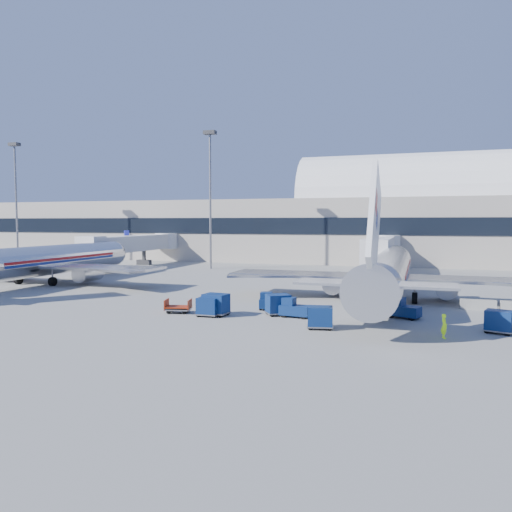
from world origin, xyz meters
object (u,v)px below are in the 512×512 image
(jetbridge_near, at_px, (382,248))
(mast_far_west, at_px, (16,185))
(cart_open_red, at_px, (178,308))
(mast_west, at_px, (210,179))
(barrier_near, at_px, (478,305))
(tug_lead, at_px, (294,308))
(ramp_worker, at_px, (444,326))
(jetbridge_mid, at_px, (137,244))
(tug_left, at_px, (266,301))
(tug_right, at_px, (403,309))
(airliner_main, at_px, (388,271))
(cart_train_b, at_px, (216,304))
(cart_train_c, at_px, (208,306))
(cart_train_a, at_px, (278,304))
(cart_solo_far, at_px, (499,321))
(airliner_mid, at_px, (41,261))
(cart_solo_near, at_px, (320,317))

(jetbridge_near, height_order, mast_far_west, mast_far_west)
(cart_open_red, bearing_deg, mast_west, 96.52)
(barrier_near, distance_m, cart_open_red, 26.50)
(tug_lead, relative_size, ramp_worker, 1.55)
(jetbridge_mid, xyz_separation_m, tug_left, (34.37, -34.31, -3.21))
(tug_right, relative_size, cart_open_red, 1.16)
(tug_left, height_order, cart_open_red, tug_left)
(airliner_main, xyz_separation_m, cart_train_b, (-13.11, -12.35, -1.96))
(cart_train_b, xyz_separation_m, cart_train_c, (-0.45, -0.60, -0.13))
(jetbridge_mid, bearing_deg, cart_train_a, -45.55)
(jetbridge_mid, bearing_deg, tug_lead, -44.75)
(jetbridge_mid, bearing_deg, cart_train_c, -51.84)
(cart_train_c, bearing_deg, mast_west, 111.99)
(tug_left, bearing_deg, tug_lead, -145.27)
(mast_west, height_order, tug_right, mast_west)
(cart_solo_far, bearing_deg, cart_train_c, -161.08)
(jetbridge_mid, relative_size, tug_right, 9.73)
(mast_west, bearing_deg, tug_left, -59.20)
(cart_train_c, distance_m, cart_open_red, 3.15)
(cart_train_b, distance_m, ramp_worker, 17.95)
(tug_left, height_order, cart_train_c, cart_train_c)
(jetbridge_near, distance_m, cart_train_c, 40.92)
(airliner_main, bearing_deg, cart_open_red, -143.46)
(jetbridge_near, relative_size, mast_west, 1.22)
(jetbridge_mid, height_order, barrier_near, jetbridge_mid)
(barrier_near, height_order, cart_solo_far, cart_solo_far)
(jetbridge_near, height_order, tug_left, jetbridge_near)
(airliner_mid, relative_size, tug_left, 14.31)
(tug_lead, xyz_separation_m, cart_open_red, (-9.87, -1.28, -0.32))
(airliner_main, bearing_deg, cart_train_b, -136.71)
(cart_train_a, relative_size, cart_solo_near, 1.19)
(barrier_near, height_order, tug_lead, tug_lead)
(airliner_main, height_order, mast_west, mast_west)
(mast_far_west, xyz_separation_m, tug_right, (71.76, -34.11, -14.04))
(cart_solo_far, relative_size, cart_open_red, 0.89)
(airliner_mid, relative_size, mast_west, 1.65)
(airliner_mid, relative_size, tug_lead, 14.48)
(tug_left, relative_size, cart_open_red, 1.07)
(barrier_near, height_order, cart_solo_near, cart_solo_near)
(cart_train_a, bearing_deg, mast_far_west, 115.27)
(ramp_worker, bearing_deg, cart_solo_near, 71.35)
(airliner_mid, bearing_deg, mast_west, 64.79)
(mast_west, bearing_deg, tug_right, -47.05)
(cart_solo_near, bearing_deg, airliner_main, 64.99)
(airliner_main, relative_size, tug_lead, 14.48)
(cart_train_c, bearing_deg, cart_train_b, 52.06)
(airliner_mid, height_order, tug_lead, airliner_mid)
(mast_far_west, bearing_deg, jetbridge_near, 0.68)
(airliner_mid, distance_m, cart_train_c, 31.32)
(cart_open_red, distance_m, ramp_worker, 21.43)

